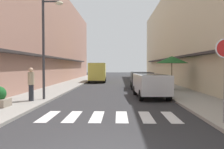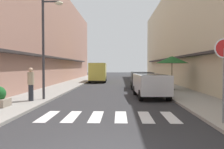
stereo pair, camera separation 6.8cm
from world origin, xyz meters
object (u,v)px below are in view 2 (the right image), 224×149
cafe_umbrella (172,60)px  pedestrian_walking_near (31,83)px  street_lamp (46,38)px  delivery_van (98,71)px  round_street_sign (224,58)px  parked_car_near (151,83)px  parked_car_mid (141,78)px

cafe_umbrella → pedestrian_walking_near: size_ratio=1.49×
pedestrian_walking_near → street_lamp: bearing=-104.3°
delivery_van → round_street_sign: size_ratio=1.99×
round_street_sign → pedestrian_walking_near: round_street_sign is taller
parked_car_near → street_lamp: street_lamp is taller
round_street_sign → street_lamp: bearing=143.1°
pedestrian_walking_near → cafe_umbrella: bearing=-117.9°
parked_car_mid → delivery_van: (-4.57, 8.83, 0.49)m
parked_car_mid → round_street_sign: round_street_sign is taller
parked_car_near → round_street_sign: bearing=-78.8°
street_lamp → parked_car_near: bearing=15.6°
parked_car_near → round_street_sign: round_street_sign is taller
parked_car_mid → pedestrian_walking_near: (-6.64, -8.61, 0.13)m
parked_car_near → street_lamp: 6.75m
parked_car_near → parked_car_mid: (-0.00, 6.19, -0.00)m
parked_car_near → pedestrian_walking_near: bearing=-160.0°
delivery_van → pedestrian_walking_near: (-2.07, -17.44, -0.35)m
cafe_umbrella → round_street_sign: bearing=-93.7°
cafe_umbrella → parked_car_mid: bearing=133.8°
parked_car_mid → street_lamp: street_lamp is taller
round_street_sign → street_lamp: (-7.44, 5.58, 1.29)m
street_lamp → cafe_umbrella: (8.16, 5.62, -1.04)m
parked_car_mid → cafe_umbrella: 3.48m
parked_car_mid → pedestrian_walking_near: bearing=-127.6°
delivery_van → street_lamp: (-1.44, -16.70, 2.11)m
delivery_van → cafe_umbrella: size_ratio=2.07×
round_street_sign → delivery_van: bearing=105.1°
parked_car_near → street_lamp: size_ratio=0.80×
parked_car_mid → street_lamp: size_ratio=0.72×
round_street_sign → parked_car_mid: bearing=96.1°
street_lamp → delivery_van: bearing=85.1°
delivery_van → cafe_umbrella: 13.00m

